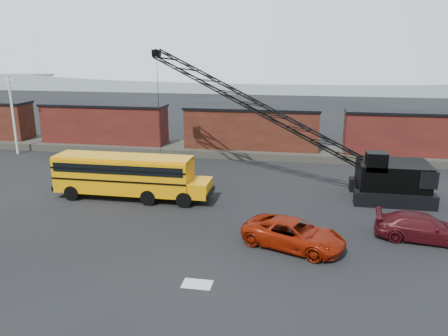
% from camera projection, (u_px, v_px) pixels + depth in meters
% --- Properties ---
extents(ground, '(160.00, 160.00, 0.00)m').
position_uv_depth(ground, '(205.00, 246.00, 24.42)').
color(ground, black).
rests_on(ground, ground).
extents(gravel_berm, '(120.00, 5.00, 0.70)m').
position_uv_depth(gravel_berm, '(251.00, 151.00, 45.19)').
color(gravel_berm, '#49453C').
rests_on(gravel_berm, ground).
extents(boxcar_west_near, '(13.70, 3.10, 4.17)m').
position_uv_depth(boxcar_west_near, '(105.00, 123.00, 47.24)').
color(boxcar_west_near, '#441413').
rests_on(boxcar_west_near, gravel_berm).
extents(boxcar_mid, '(13.70, 3.10, 4.17)m').
position_uv_depth(boxcar_mid, '(251.00, 128.00, 44.54)').
color(boxcar_mid, '#592619').
rests_on(boxcar_mid, gravel_berm).
extents(boxcar_east_near, '(13.70, 3.10, 4.17)m').
position_uv_depth(boxcar_east_near, '(417.00, 133.00, 41.84)').
color(boxcar_east_near, '#441413').
rests_on(boxcar_east_near, gravel_berm).
extents(utility_pole, '(1.40, 0.24, 8.00)m').
position_uv_depth(utility_pole, '(13.00, 114.00, 44.42)').
color(utility_pole, silver).
rests_on(utility_pole, ground).
extents(snow_patch, '(1.40, 0.90, 0.02)m').
position_uv_depth(snow_patch, '(197.00, 284.00, 20.54)').
color(snow_patch, silver).
rests_on(snow_patch, ground).
extents(school_bus, '(11.65, 2.65, 3.19)m').
position_uv_depth(school_bus, '(128.00, 175.00, 31.73)').
color(school_bus, orange).
rests_on(school_bus, ground).
extents(red_pickup, '(6.25, 4.49, 1.58)m').
position_uv_depth(red_pickup, '(294.00, 234.00, 24.14)').
color(red_pickup, '#931B07').
rests_on(red_pickup, ground).
extents(maroon_suv, '(5.51, 2.76, 1.54)m').
position_uv_depth(maroon_suv, '(423.00, 227.00, 25.07)').
color(maroon_suv, '#450C12').
rests_on(maroon_suv, ground).
extents(crawler_crane, '(22.20, 7.13, 10.76)m').
position_uv_depth(crawler_crane, '(259.00, 108.00, 34.18)').
color(crawler_crane, black).
rests_on(crawler_crane, ground).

